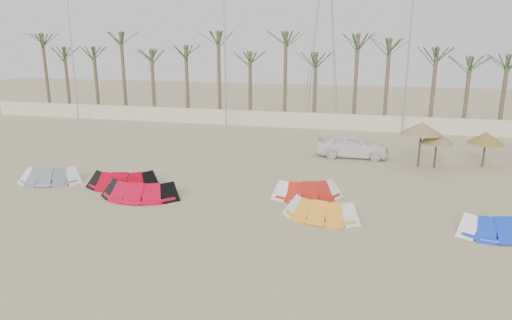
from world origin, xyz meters
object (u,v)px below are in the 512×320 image
(kite_red_mid, at_px, (143,188))
(car, at_px, (352,145))
(kite_red_right, at_px, (309,187))
(parasol_mid, at_px, (437,138))
(parasol_right, at_px, (486,138))
(kite_red_left, at_px, (126,178))
(parasol_left, at_px, (421,128))
(kite_blue, at_px, (498,224))
(kite_grey, at_px, (53,174))
(kite_orange, at_px, (321,207))

(kite_red_mid, relative_size, car, 0.83)
(kite_red_right, xyz_separation_m, parasol_mid, (6.48, 6.71, 1.37))
(parasol_right, bearing_deg, kite_red_mid, -150.62)
(kite_red_left, distance_m, kite_red_mid, 2.06)
(kite_red_mid, bearing_deg, parasol_left, 33.13)
(kite_red_left, relative_size, kite_blue, 1.17)
(kite_red_mid, bearing_deg, kite_red_right, 14.35)
(kite_red_mid, distance_m, parasol_left, 15.91)
(car, bearing_deg, parasol_right, -93.76)
(kite_red_mid, height_order, parasol_left, parasol_left)
(kite_red_right, bearing_deg, parasol_left, 50.11)
(kite_grey, relative_size, kite_orange, 1.01)
(parasol_left, distance_m, car, 4.39)
(kite_grey, distance_m, kite_orange, 14.29)
(kite_blue, xyz_separation_m, car, (-5.92, 10.68, 0.35))
(kite_grey, bearing_deg, parasol_mid, 21.09)
(kite_blue, height_order, car, car)
(kite_red_left, xyz_separation_m, parasol_mid, (15.75, 7.38, 1.36))
(parasol_mid, bearing_deg, car, 164.66)
(kite_red_right, xyz_separation_m, kite_blue, (7.62, -2.66, -0.00))
(parasol_mid, bearing_deg, parasol_right, 17.09)
(kite_red_right, relative_size, car, 0.79)
(kite_grey, relative_size, kite_red_mid, 0.90)
(parasol_left, relative_size, parasol_mid, 1.24)
(kite_red_mid, relative_size, kite_red_right, 1.05)
(parasol_right, bearing_deg, kite_blue, -99.09)
(parasol_left, relative_size, parasol_right, 1.27)
(parasol_mid, distance_m, parasol_right, 2.90)
(kite_orange, bearing_deg, car, 85.50)
(kite_red_right, distance_m, kite_blue, 8.07)
(kite_grey, bearing_deg, parasol_right, 20.61)
(car, bearing_deg, kite_red_left, 128.14)
(parasol_left, bearing_deg, kite_grey, -158.07)
(kite_red_mid, distance_m, kite_orange, 8.54)
(kite_red_mid, height_order, kite_red_right, same)
(kite_red_mid, height_order, parasol_mid, parasol_mid)
(kite_red_mid, distance_m, kite_red_right, 7.90)
(kite_red_left, bearing_deg, kite_grey, -176.27)
(parasol_right, bearing_deg, kite_orange, -129.78)
(kite_red_mid, bearing_deg, kite_blue, -2.63)
(kite_red_left, bearing_deg, parasol_left, 26.34)
(parasol_mid, bearing_deg, kite_red_left, -154.89)
(kite_grey, xyz_separation_m, car, (15.04, 8.96, 0.35))
(parasol_left, height_order, car, parasol_left)
(kite_red_left, bearing_deg, parasol_right, 23.97)
(kite_orange, height_order, car, car)
(kite_red_mid, relative_size, parasol_right, 1.79)
(kite_red_left, xyz_separation_m, parasol_left, (14.85, 7.35, 1.88))
(kite_red_left, height_order, kite_red_mid, same)
(kite_grey, relative_size, kite_red_left, 0.90)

